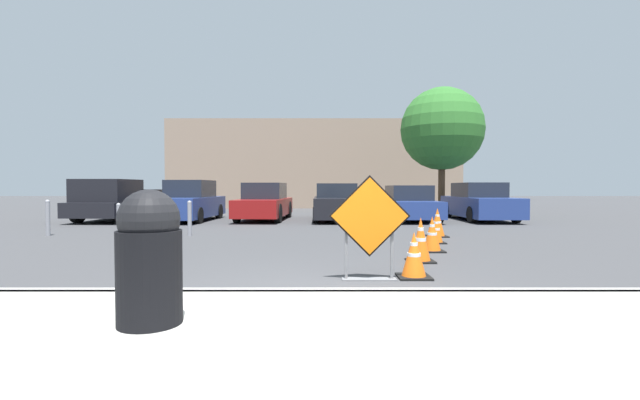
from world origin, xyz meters
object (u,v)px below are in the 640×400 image
trash_bin (150,256)px  bollard_nearest (191,217)px  parked_car_nearest (191,202)px  traffic_cone_fourth (437,230)px  traffic_cone_third (433,234)px  road_closed_sign (370,224)px  bollard_third (49,217)px  pickup_truck (120,202)px  traffic_cone_nearest (415,256)px  parked_car_fifth (480,203)px  traffic_cone_second (422,240)px  traffic_cone_fifth (438,223)px  parked_car_third (337,203)px  parked_car_second (266,203)px  parked_car_fourth (410,204)px  bollard_second (120,218)px

trash_bin → bollard_nearest: bearing=104.7°
parked_car_nearest → traffic_cone_fourth: bearing=142.1°
traffic_cone_third → bollard_nearest: 6.56m
road_closed_sign → bollard_third: size_ratio=1.52×
pickup_truck → trash_bin: pickup_truck is taller
traffic_cone_nearest → bollard_third: bollard_third is taller
parked_car_nearest → parked_car_fifth: parked_car_nearest is taller
traffic_cone_second → pickup_truck: (-9.88, 9.48, 0.35)m
parked_car_nearest → bollard_third: size_ratio=4.33×
traffic_cone_fifth → road_closed_sign: bearing=-114.5°
road_closed_sign → traffic_cone_fourth: 4.58m
parked_car_third → trash_bin: bearing=81.1°
traffic_cone_second → parked_car_fifth: parked_car_fifth is taller
parked_car_second → trash_bin: 13.65m
parked_car_second → pickup_truck: bearing=6.0°
parked_car_nearest → parked_car_second: size_ratio=0.94×
parked_car_third → parked_car_fourth: size_ratio=1.11×
road_closed_sign → traffic_cone_nearest: 0.85m
parked_car_fifth → traffic_cone_fifth: bearing=60.4°
bollard_third → traffic_cone_fifth: bearing=-1.2°
traffic_cone_fourth → parked_car_second: parked_car_second is taller
pickup_truck → traffic_cone_fifth: bearing=156.3°
pickup_truck → trash_bin: (6.59, -13.38, -0.01)m
parked_car_fourth → bollard_nearest: (-7.13, -5.37, -0.13)m
traffic_cone_second → trash_bin: (-3.29, -3.90, 0.35)m
parked_car_fourth → traffic_cone_fourth: bearing=82.4°
traffic_cone_third → parked_car_second: 9.67m
bollard_second → bollard_third: (-1.94, 0.00, 0.05)m
road_closed_sign → parked_car_fourth: size_ratio=0.36×
traffic_cone_second → bollard_second: 8.38m
traffic_cone_second → bollard_third: (-9.26, 4.08, 0.13)m
road_closed_sign → traffic_cone_nearest: (0.68, 0.20, -0.48)m
road_closed_sign → bollard_second: (-6.23, 5.61, -0.33)m
parked_car_nearest → parked_car_fifth: bearing=-175.3°
parked_car_third → bollard_nearest: size_ratio=4.82×
traffic_cone_fifth → parked_car_third: parked_car_third is taller
traffic_cone_third → bollard_second: bollard_second is taller
traffic_cone_second → traffic_cone_fourth: (0.97, 2.53, -0.07)m
parked_car_third → traffic_cone_fourth: bearing=106.5°
traffic_cone_second → traffic_cone_third: size_ratio=1.09×
parked_car_fourth → bollard_nearest: size_ratio=4.36×
pickup_truck → parked_car_fourth: size_ratio=1.22×
traffic_cone_fifth → parked_car_third: size_ratio=0.17×
traffic_cone_nearest → bollard_nearest: (-4.96, 5.41, 0.18)m
bollard_nearest → traffic_cone_fifth: bearing=-1.9°
parked_car_fourth → bollard_third: 12.26m
pickup_truck → bollard_third: (0.61, -5.41, -0.22)m
traffic_cone_third → traffic_cone_fourth: 1.38m
parked_car_nearest → bollard_nearest: parked_car_nearest is taller
bollard_nearest → bollard_third: 3.89m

